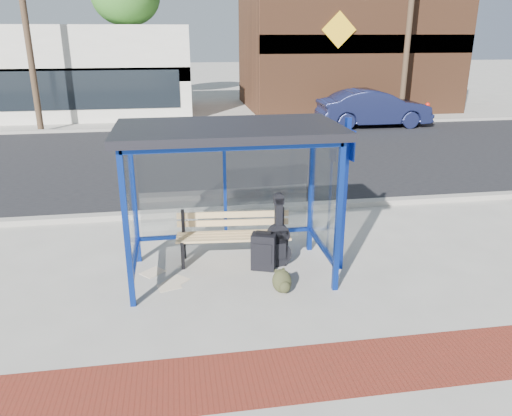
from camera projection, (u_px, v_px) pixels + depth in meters
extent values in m
plane|color=#B2ADA0|center=(231.00, 274.00, 8.08)|extent=(120.00, 120.00, 0.00)
cube|color=maroon|center=(257.00, 377.00, 5.66)|extent=(60.00, 1.00, 0.01)
cube|color=gray|center=(216.00, 211.00, 10.76)|extent=(60.00, 0.25, 0.12)
cube|color=black|center=(202.00, 158.00, 15.53)|extent=(60.00, 10.00, 0.00)
cube|color=gray|center=(195.00, 127.00, 20.25)|extent=(60.00, 0.25, 0.12)
cube|color=#B2ADA0|center=(193.00, 121.00, 22.04)|extent=(60.00, 4.00, 0.01)
cube|color=navy|center=(126.00, 231.00, 6.78)|extent=(0.08, 0.08, 2.30)
cube|color=navy|center=(338.00, 219.00, 7.23)|extent=(0.08, 0.08, 2.30)
cube|color=navy|center=(134.00, 197.00, 8.17)|extent=(0.08, 0.08, 2.30)
cube|color=navy|center=(311.00, 189.00, 8.62)|extent=(0.08, 0.08, 2.30)
cube|color=navy|center=(224.00, 127.00, 8.03)|extent=(3.00, 0.08, 0.08)
cube|color=navy|center=(235.00, 147.00, 6.63)|extent=(3.00, 0.08, 0.08)
cube|color=navy|center=(124.00, 140.00, 7.10)|extent=(0.08, 1.50, 0.08)
cube|color=navy|center=(327.00, 133.00, 7.56)|extent=(0.08, 1.50, 0.08)
cube|color=navy|center=(226.00, 234.00, 8.65)|extent=(3.00, 0.08, 0.06)
cube|color=navy|center=(135.00, 258.00, 7.72)|extent=(0.08, 1.50, 0.06)
cube|color=navy|center=(322.00, 246.00, 8.18)|extent=(0.08, 1.50, 0.06)
cube|color=navy|center=(225.00, 181.00, 8.33)|extent=(0.05, 0.05, 1.90)
cube|color=silver|center=(225.00, 184.00, 8.34)|extent=(2.84, 0.01, 1.82)
cube|color=silver|center=(130.00, 203.00, 7.42)|extent=(0.02, 1.34, 1.82)
cube|color=silver|center=(324.00, 193.00, 7.87)|extent=(0.02, 1.34, 1.82)
cube|color=black|center=(229.00, 129.00, 7.30)|extent=(3.30, 1.80, 0.12)
cube|color=#59331E|center=(345.00, 43.00, 25.44)|extent=(10.00, 7.00, 6.40)
cube|color=black|center=(370.00, 44.00, 22.23)|extent=(10.00, 0.10, 0.80)
cube|color=yellow|center=(339.00, 30.00, 21.71)|extent=(1.56, 0.06, 1.56)
cylinder|color=#4C3826|center=(130.00, 55.00, 27.27)|extent=(0.36, 0.36, 5.00)
cylinder|color=#4C3826|center=(397.00, 54.00, 29.61)|extent=(0.36, 0.36, 5.00)
cylinder|color=#4C3826|center=(26.00, 24.00, 18.31)|extent=(0.24, 0.24, 8.00)
cylinder|color=#4C3826|center=(409.00, 24.00, 20.58)|extent=(0.24, 0.24, 8.00)
cube|color=black|center=(183.00, 256.00, 8.18)|extent=(0.06, 0.06, 0.48)
cube|color=black|center=(184.00, 234.00, 8.50)|extent=(0.06, 0.06, 0.90)
cube|color=black|center=(184.00, 251.00, 8.38)|extent=(0.09, 0.43, 0.05)
cube|color=black|center=(285.00, 253.00, 8.30)|extent=(0.06, 0.06, 0.48)
cube|color=black|center=(282.00, 231.00, 8.62)|extent=(0.06, 0.06, 0.90)
cube|color=black|center=(283.00, 248.00, 8.50)|extent=(0.09, 0.43, 0.05)
cube|color=#DABF7D|center=(234.00, 240.00, 8.19)|extent=(1.90, 0.26, 0.04)
cube|color=#DABF7D|center=(234.00, 237.00, 8.30)|extent=(1.90, 0.26, 0.04)
cube|color=#DABF7D|center=(233.00, 235.00, 8.41)|extent=(1.90, 0.26, 0.04)
cube|color=#DABF7D|center=(233.00, 232.00, 8.52)|extent=(1.90, 0.26, 0.04)
cube|color=#DABF7D|center=(233.00, 223.00, 8.51)|extent=(1.90, 0.19, 0.11)
cube|color=#DABF7D|center=(233.00, 215.00, 8.46)|extent=(1.90, 0.19, 0.11)
cylinder|color=black|center=(278.00, 254.00, 8.31)|extent=(0.44, 0.15, 0.44)
cylinder|color=black|center=(278.00, 235.00, 8.20)|extent=(0.37, 0.15, 0.37)
cube|color=black|center=(278.00, 244.00, 8.25)|extent=(0.32, 0.14, 0.52)
cube|color=black|center=(279.00, 214.00, 8.08)|extent=(0.12, 0.11, 0.52)
cube|color=black|center=(279.00, 201.00, 8.00)|extent=(0.16, 0.12, 0.10)
cube|color=black|center=(264.00, 251.00, 8.16)|extent=(0.45, 0.36, 0.61)
cylinder|color=black|center=(255.00, 267.00, 8.28)|extent=(0.13, 0.23, 0.06)
cylinder|color=black|center=(272.00, 268.00, 8.23)|extent=(0.13, 0.23, 0.06)
cube|color=black|center=(264.00, 232.00, 8.05)|extent=(0.24, 0.12, 0.04)
cube|color=black|center=(262.00, 254.00, 8.04)|extent=(0.30, 0.12, 0.33)
ellipsoid|color=#2B2D19|center=(282.00, 281.00, 7.48)|extent=(0.35, 0.28, 0.36)
ellipsoid|color=#2B2D19|center=(285.00, 287.00, 7.40)|extent=(0.20, 0.16, 0.19)
cube|color=#2B2D19|center=(282.00, 270.00, 7.44)|extent=(0.11, 0.06, 0.03)
cube|color=navy|center=(344.00, 197.00, 7.87)|extent=(0.08, 0.08, 2.50)
cube|color=navy|center=(350.00, 144.00, 7.60)|extent=(0.07, 0.31, 0.47)
cube|color=white|center=(153.00, 272.00, 8.14)|extent=(0.45, 0.45, 0.01)
cube|color=white|center=(169.00, 287.00, 7.68)|extent=(0.40, 0.36, 0.01)
cube|color=white|center=(176.00, 281.00, 7.85)|extent=(0.47, 0.47, 0.01)
imported|color=#161C3F|center=(374.00, 108.00, 20.47)|extent=(4.59, 1.62, 1.51)
cylinder|color=red|center=(427.00, 112.00, 22.67)|extent=(0.19, 0.19, 0.57)
sphere|color=red|center=(428.00, 105.00, 22.57)|extent=(0.21, 0.21, 0.21)
cylinder|color=red|center=(427.00, 110.00, 22.64)|extent=(0.32, 0.14, 0.10)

